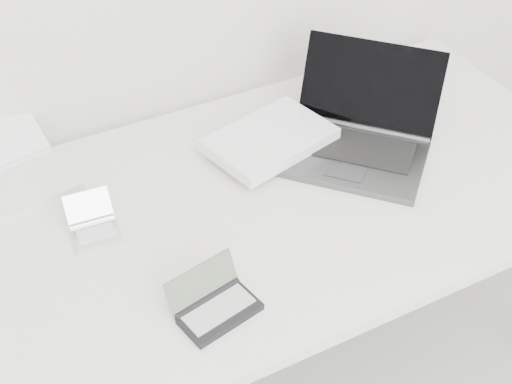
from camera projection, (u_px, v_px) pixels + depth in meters
name	position (u px, v px, depth m)	size (l,w,h in m)	color
desk	(260.00, 213.00, 1.61)	(1.60, 0.80, 0.73)	white
laptop_large	(319.00, 138.00, 1.69)	(0.58, 0.46, 0.21)	#4F5153
netbook_open_white	(12.00, 175.00, 1.61)	(0.28, 0.32, 0.10)	white
pda_silver	(94.00, 227.00, 1.49)	(0.10, 0.12, 0.07)	silver
palmtop_charcoal	(215.00, 305.00, 1.33)	(0.17, 0.14, 0.08)	black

